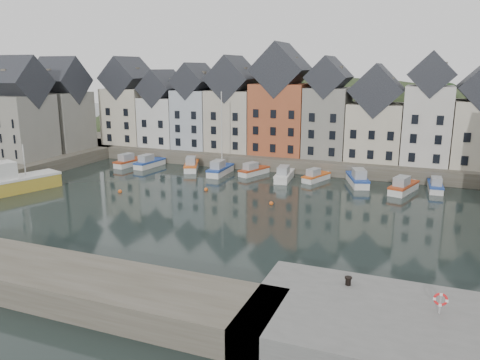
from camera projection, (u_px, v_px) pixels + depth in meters
The scene contains 20 objects.
ground at pixel (207, 211), 53.05m from camera, with size 260.00×260.00×0.00m, color black.
far_quay at pixel (283, 157), 79.92m from camera, with size 90.00×16.00×2.00m, color #4D483B.
near_quay at pixel (403, 333), 26.86m from camera, with size 18.00×10.00×2.00m, color #60605E.
hillside at pixel (313, 218), 107.86m from camera, with size 153.60×70.40×64.00m.
far_terrace at pixel (300, 112), 75.12m from camera, with size 72.37×8.16×17.78m.
left_terrace at pixel (42, 111), 76.06m from camera, with size 7.65×17.00×15.69m.
mooring_buoys at pixel (197, 195), 59.27m from camera, with size 20.50×5.50×0.50m.
boat_a at pixel (129, 162), 76.99m from camera, with size 2.75×6.37×2.37m.
boat_b at pixel (149, 163), 76.11m from camera, with size 2.56×6.34×2.37m.
boat_c at pixel (191, 165), 74.05m from camera, with size 4.31×6.61×2.44m.
boat_d at pixel (220, 169), 70.86m from camera, with size 2.24×6.65×12.60m.
boat_e at pixel (253, 171), 70.70m from camera, with size 3.55×5.90×2.16m.
boat_f at pixel (284, 175), 67.25m from camera, with size 2.56×6.48×2.43m.
boat_g at pixel (316, 177), 66.91m from camera, with size 3.37×5.59×2.05m.
boat_h at pixel (358, 179), 64.66m from camera, with size 4.21×7.13×2.61m.
boat_i at pixel (403, 187), 60.67m from camera, with size 3.77×6.71×2.46m.
boat_j at pixel (435, 186), 61.56m from camera, with size 2.06×5.68×2.15m.
large_vessel at pixel (6, 182), 59.88m from camera, with size 7.12×12.78×6.43m.
mooring_bollard at pixel (348, 281), 30.48m from camera, with size 0.48×0.48×0.56m.
life_ring_post at pixel (441, 300), 26.81m from camera, with size 0.80×0.17×1.30m.
Camera 1 is at (22.15, -45.81, 15.85)m, focal length 35.00 mm.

